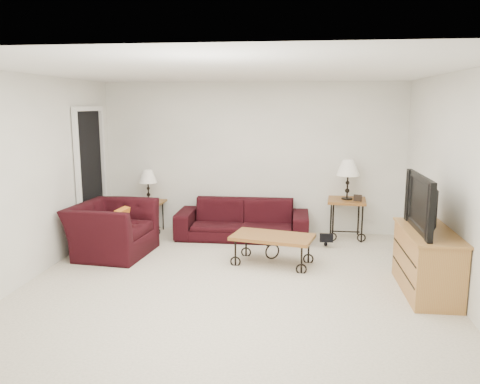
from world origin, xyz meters
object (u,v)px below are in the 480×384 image
(television, at_px, (429,203))
(tv_stand, at_px, (427,262))
(side_table_left, at_px, (149,217))
(side_table_right, at_px, (346,219))
(coffee_table, at_px, (272,250))
(armchair, at_px, (112,229))
(sofa, at_px, (243,219))
(lamp_right, at_px, (348,179))
(backpack, at_px, (326,234))
(lamp_left, at_px, (148,186))

(television, bearing_deg, tv_stand, 90.00)
(side_table_left, bearing_deg, side_table_right, 0.00)
(coffee_table, bearing_deg, television, -23.66)
(side_table_right, relative_size, coffee_table, 0.60)
(coffee_table, relative_size, armchair, 0.93)
(sofa, relative_size, television, 1.92)
(side_table_right, relative_size, lamp_right, 1.00)
(side_table_right, distance_m, armchair, 3.64)
(lamp_right, xyz_separation_m, armchair, (-3.42, -1.25, -0.59))
(armchair, bearing_deg, television, -97.33)
(sofa, distance_m, side_table_left, 1.62)
(tv_stand, bearing_deg, television, 180.00)
(side_table_right, bearing_deg, lamp_right, 0.00)
(armchair, bearing_deg, backpack, -70.47)
(side_table_left, height_order, side_table_right, side_table_right)
(tv_stand, bearing_deg, backpack, 121.09)
(television, bearing_deg, side_table_left, -119.27)
(backpack, bearing_deg, television, -70.63)
(side_table_right, distance_m, lamp_right, 0.64)
(lamp_right, relative_size, backpack, 1.63)
(television, height_order, backpack, television)
(coffee_table, bearing_deg, tv_stand, -23.42)
(backpack, bearing_deg, side_table_left, 159.11)
(side_table_left, distance_m, coffee_table, 2.58)
(side_table_right, bearing_deg, sofa, -173.80)
(tv_stand, height_order, backpack, tv_stand)
(side_table_right, distance_m, coffee_table, 1.81)
(backpack, bearing_deg, sofa, 155.19)
(sofa, bearing_deg, coffee_table, -66.40)
(lamp_left, bearing_deg, sofa, -6.39)
(side_table_right, xyz_separation_m, backpack, (-0.34, -0.50, -0.12))
(coffee_table, height_order, armchair, armchair)
(television, bearing_deg, backpack, -149.40)
(sofa, bearing_deg, side_table_left, 173.61)
(sofa, xyz_separation_m, tv_stand, (2.34, -2.02, 0.06))
(side_table_right, height_order, coffee_table, side_table_right)
(side_table_right, relative_size, tv_stand, 0.53)
(side_table_right, height_order, armchair, armchair)
(side_table_left, distance_m, tv_stand, 4.52)
(coffee_table, bearing_deg, lamp_right, 51.95)
(lamp_right, bearing_deg, lamp_left, 180.00)
(lamp_right, distance_m, backpack, 0.98)
(sofa, xyz_separation_m, lamp_right, (1.66, 0.18, 0.66))
(television, bearing_deg, sofa, -131.05)
(armchair, xyz_separation_m, tv_stand, (4.11, -0.95, -0.01))
(coffee_table, bearing_deg, side_table_right, 51.95)
(side_table_left, distance_m, side_table_right, 3.27)
(side_table_left, relative_size, television, 0.49)
(sofa, height_order, armchair, armchair)
(coffee_table, xyz_separation_m, television, (1.78, -0.78, 0.85))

